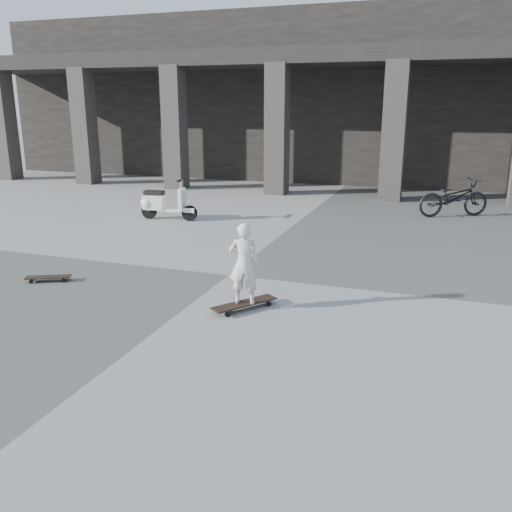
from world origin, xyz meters
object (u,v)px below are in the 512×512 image
(skateboard_spare, at_px, (48,278))
(scooter, at_px, (159,203))
(bicycle, at_px, (454,198))
(longboard, at_px, (244,304))
(child, at_px, (244,264))

(skateboard_spare, xyz_separation_m, scooter, (-0.71, 5.00, 0.34))
(bicycle, bearing_deg, longboard, 132.38)
(longboard, relative_size, bicycle, 0.51)
(scooter, bearing_deg, child, -55.68)
(longboard, height_order, bicycle, bicycle)
(bicycle, bearing_deg, scooter, 83.55)
(skateboard_spare, height_order, child, child)
(scooter, distance_m, bicycle, 7.48)
(longboard, bearing_deg, child, 35.63)
(child, bearing_deg, scooter, -64.90)
(child, relative_size, scooter, 0.78)
(longboard, bearing_deg, skateboard_spare, 123.86)
(scooter, bearing_deg, bicycle, 16.95)
(longboard, xyz_separation_m, child, (0.00, 0.00, 0.60))
(longboard, height_order, scooter, scooter)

